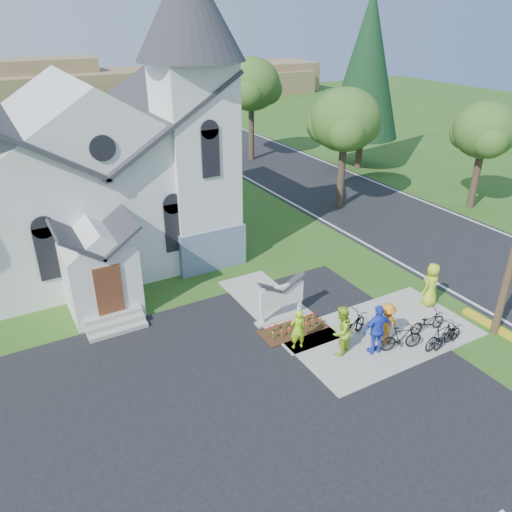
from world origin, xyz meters
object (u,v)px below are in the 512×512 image
bike_0 (352,327)px  bike_3 (441,336)px  cyclist_2 (378,330)px  bike_4 (447,336)px  bike_1 (401,338)px  bike_2 (428,322)px  cyclist_0 (298,329)px  cyclist_3 (386,324)px  cyclist_1 (341,331)px  church_sign (282,297)px  cyclist_4 (431,285)px

bike_0 → bike_3: bearing=-151.8°
cyclist_2 → bike_4: (2.50, -0.94, -0.55)m
bike_1 → bike_2: bearing=-62.8°
cyclist_0 → bike_2: 5.05m
cyclist_2 → cyclist_3: 0.71m
bike_0 → bike_4: (2.70, -2.00, -0.08)m
cyclist_1 → bike_2: (3.69, -0.56, -0.52)m
church_sign → cyclist_1: bearing=-78.2°
cyclist_3 → cyclist_1: bearing=-11.1°
cyclist_3 → bike_3: (1.56, -1.17, -0.33)m
cyclist_4 → bike_4: bearing=43.2°
bike_1 → bike_3: (1.32, -0.61, 0.00)m
bike_1 → bike_3: size_ratio=0.99×
cyclist_0 → bike_2: cyclist_0 is taller
bike_0 → bike_4: size_ratio=1.18×
cyclist_4 → bike_4: cyclist_4 is taller
church_sign → bike_0: bearing=-57.5°
bike_2 → cyclist_3: cyclist_3 is taller
bike_1 → cyclist_3: bearing=38.7°
bike_2 → bike_3: size_ratio=0.97×
bike_1 → bike_4: (1.62, -0.64, -0.07)m
bike_0 → cyclist_3: bearing=-155.8°
church_sign → cyclist_1: 2.93m
cyclist_1 → bike_3: (3.34, -1.50, -0.45)m
cyclist_2 → bike_2: (2.56, 0.04, -0.54)m
bike_0 → church_sign: bearing=9.9°
cyclist_0 → bike_0: bearing=177.4°
bike_1 → church_sign: bearing=50.6°
bike_4 → bike_0: bearing=45.5°
church_sign → cyclist_1: cyclist_1 is taller
cyclist_0 → cyclist_3: size_ratio=0.96×
cyclist_3 → cyclist_2: bearing=21.5°
cyclist_0 → cyclist_3: 3.17m
cyclist_0 → bike_1: cyclist_0 is taller
bike_1 → cyclist_2: size_ratio=0.84×
bike_4 → cyclist_4: bearing=-42.0°
bike_1 → cyclist_4: size_ratio=0.87×
cyclist_2 → bike_2: bearing=-171.1°
cyclist_2 → bike_2: cyclist_2 is taller
cyclist_1 → cyclist_4: 5.24m
bike_3 → cyclist_4: 2.96m
bike_0 → cyclist_0: bearing=53.0°
cyclist_0 → cyclist_4: bearing=-170.1°
cyclist_1 → cyclist_4: bearing=163.9°
cyclist_1 → cyclist_4: (5.19, 0.77, -0.01)m
cyclist_3 → church_sign: bearing=-53.8°
bike_1 → cyclist_4: cyclist_4 is taller
cyclist_2 → bike_3: 2.44m
cyclist_0 → bike_4: bearing=163.8°
cyclist_0 → cyclist_2: cyclist_2 is taller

